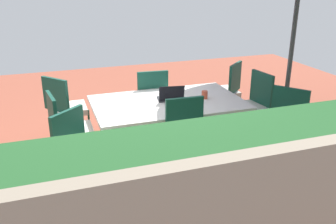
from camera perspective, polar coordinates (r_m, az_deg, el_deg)
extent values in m
cube|color=#9E4C38|center=(4.95, 0.00, -6.45)|extent=(10.00, 10.00, 0.02)
cube|color=#235628|center=(2.85, 15.68, -14.64)|extent=(6.30, 0.76, 1.29)
cube|color=white|center=(4.66, 0.00, 1.45)|extent=(1.89, 1.14, 0.04)
cylinder|color=#333333|center=(5.44, 6.48, 0.11)|extent=(0.05, 0.05, 0.69)
cylinder|color=#333333|center=(5.01, -10.22, -1.98)|extent=(0.05, 0.05, 0.69)
cylinder|color=#333333|center=(4.75, 10.79, -3.31)|extent=(0.05, 0.05, 0.69)
cylinder|color=#333333|center=(4.25, -8.36, -6.19)|extent=(0.05, 0.05, 0.69)
cylinder|color=#4C4C4C|center=(5.11, 18.56, 8.41)|extent=(0.06, 0.06, 2.51)
cylinder|color=black|center=(5.49, 17.10, -4.12)|extent=(0.44, 0.44, 0.06)
cube|color=silver|center=(3.84, -12.60, -7.22)|extent=(0.46, 0.46, 0.08)
cube|color=#144738|center=(3.86, -15.25, -2.94)|extent=(0.35, 0.32, 0.45)
cylinder|color=#144738|center=(3.75, -12.03, -12.59)|extent=(0.03, 0.03, 0.45)
cylinder|color=#144738|center=(3.98, -8.59, -10.21)|extent=(0.03, 0.03, 0.45)
cylinder|color=#144738|center=(3.97, -16.03, -10.95)|extent=(0.03, 0.03, 0.45)
cylinder|color=#144738|center=(4.19, -12.54, -8.82)|extent=(0.03, 0.03, 0.45)
cube|color=silver|center=(5.86, 8.27, 3.05)|extent=(0.46, 0.46, 0.08)
cube|color=#144738|center=(5.72, 10.37, 5.24)|extent=(0.35, 0.32, 0.45)
cylinder|color=#144738|center=(6.17, 7.21, 1.41)|extent=(0.03, 0.03, 0.45)
cylinder|color=#144738|center=(5.85, 5.85, 0.39)|extent=(0.03, 0.03, 0.45)
cylinder|color=#144738|center=(6.05, 10.36, 0.84)|extent=(0.03, 0.03, 0.45)
cylinder|color=#144738|center=(5.73, 9.14, -0.24)|extent=(0.03, 0.03, 0.45)
cube|color=silver|center=(5.23, 12.32, 0.54)|extent=(0.46, 0.46, 0.08)
cube|color=#144738|center=(5.27, 14.34, 3.59)|extent=(0.09, 0.44, 0.45)
cylinder|color=#144738|center=(5.35, 9.40, -1.81)|extent=(0.03, 0.03, 0.45)
cylinder|color=#144738|center=(5.09, 11.72, -3.20)|extent=(0.03, 0.03, 0.45)
cylinder|color=#144738|center=(5.56, 12.44, -1.16)|extent=(0.03, 0.03, 0.45)
cylinder|color=#144738|center=(5.30, 14.82, -2.46)|extent=(0.03, 0.03, 0.45)
cube|color=silver|center=(4.03, 3.49, -5.31)|extent=(0.46, 0.46, 0.08)
cube|color=#144738|center=(4.10, 2.57, -0.74)|extent=(0.44, 0.06, 0.45)
cylinder|color=#144738|center=(3.95, 1.80, -10.21)|extent=(0.03, 0.03, 0.45)
cylinder|color=#144738|center=(4.06, 6.70, -9.40)|extent=(0.03, 0.03, 0.45)
cylinder|color=#144738|center=(4.25, 0.27, -7.80)|extent=(0.03, 0.03, 0.45)
cylinder|color=#144738|center=(4.35, 4.85, -7.13)|extent=(0.03, 0.03, 0.45)
cube|color=silver|center=(5.45, -2.77, 1.88)|extent=(0.46, 0.46, 0.08)
cube|color=#144738|center=(5.18, -2.36, 3.92)|extent=(0.44, 0.08, 0.45)
cylinder|color=#144738|center=(5.75, -1.32, 0.10)|extent=(0.03, 0.03, 0.45)
cylinder|color=#144738|center=(5.68, -4.86, -0.22)|extent=(0.03, 0.03, 0.45)
cylinder|color=#144738|center=(5.42, -0.48, -1.22)|extent=(0.03, 0.03, 0.45)
cylinder|color=#144738|center=(5.35, -4.23, -1.56)|extent=(0.03, 0.03, 0.45)
cube|color=silver|center=(4.51, -14.50, -3.02)|extent=(0.46, 0.46, 0.08)
cube|color=#144738|center=(4.37, -17.48, -0.31)|extent=(0.10, 0.44, 0.45)
cylinder|color=#144738|center=(4.49, -11.43, -6.55)|extent=(0.03, 0.03, 0.45)
cylinder|color=#144738|center=(4.81, -12.62, -4.75)|extent=(0.03, 0.03, 0.45)
cylinder|color=#144738|center=(4.43, -15.93, -7.41)|extent=(0.03, 0.03, 0.45)
cylinder|color=#144738|center=(4.75, -16.83, -5.51)|extent=(0.03, 0.03, 0.45)
cube|color=silver|center=(5.27, -15.10, 0.47)|extent=(0.46, 0.46, 0.08)
cube|color=#144738|center=(5.05, -17.06, 2.57)|extent=(0.31, 0.36, 0.45)
cylinder|color=#144738|center=(5.37, -12.13, -1.94)|extent=(0.03, 0.03, 0.45)
cylinder|color=#144738|center=(5.60, -14.85, -1.18)|extent=(0.03, 0.03, 0.45)
cylinder|color=#144738|center=(5.13, -14.82, -3.26)|extent=(0.03, 0.03, 0.45)
cylinder|color=#144738|center=(5.38, -17.54, -2.41)|extent=(0.03, 0.03, 0.45)
cube|color=silver|center=(4.57, 17.28, -2.95)|extent=(0.46, 0.46, 0.08)
cube|color=#144738|center=(4.67, 18.39, 0.92)|extent=(0.30, 0.37, 0.45)
cylinder|color=#144738|center=(4.57, 14.09, -6.29)|extent=(0.03, 0.03, 0.45)
cylinder|color=#144738|center=(4.49, 18.42, -7.32)|extent=(0.03, 0.03, 0.45)
cylinder|color=#144738|center=(4.88, 15.56, -4.63)|extent=(0.03, 0.03, 0.45)
cylinder|color=#144738|center=(4.80, 19.63, -5.56)|extent=(0.03, 0.03, 0.45)
cube|color=#2D2D33|center=(4.72, 0.35, 2.07)|extent=(0.35, 0.27, 0.02)
cube|color=black|center=(4.59, 0.59, 2.91)|extent=(0.32, 0.10, 0.20)
cylinder|color=#CC4C33|center=(4.77, 5.71, 2.69)|extent=(0.08, 0.08, 0.10)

